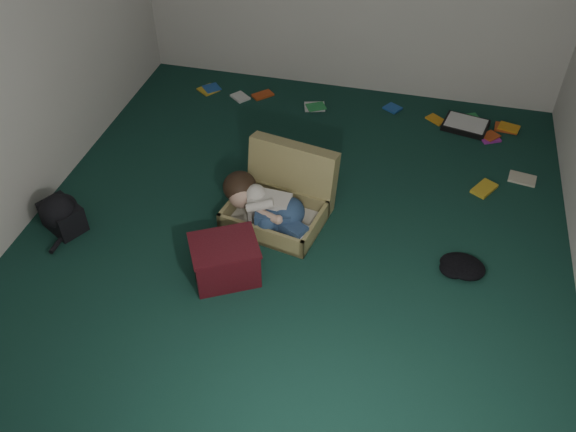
% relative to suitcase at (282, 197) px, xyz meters
% --- Properties ---
extents(floor, '(4.50, 4.50, 0.00)m').
position_rel_suitcase_xyz_m(floor, '(0.15, -0.25, -0.15)').
color(floor, '#13372D').
rests_on(floor, ground).
extents(wall_front, '(4.50, 0.00, 4.50)m').
position_rel_suitcase_xyz_m(wall_front, '(0.15, -2.50, 1.15)').
color(wall_front, silver).
rests_on(wall_front, ground).
extents(wall_left, '(0.00, 4.50, 4.50)m').
position_rel_suitcase_xyz_m(wall_left, '(-1.85, -0.25, 1.15)').
color(wall_left, silver).
rests_on(wall_left, ground).
extents(suitcase, '(0.82, 0.81, 0.52)m').
position_rel_suitcase_xyz_m(suitcase, '(0.00, 0.00, 0.00)').
color(suitcase, '#A09358').
rests_on(suitcase, floor).
extents(person, '(0.73, 0.47, 0.32)m').
position_rel_suitcase_xyz_m(person, '(-0.08, -0.16, 0.04)').
color(person, beige).
rests_on(person, suitcase).
extents(maroon_bin, '(0.56, 0.53, 0.31)m').
position_rel_suitcase_xyz_m(maroon_bin, '(-0.21, -0.73, 0.00)').
color(maroon_bin, '#470E15').
rests_on(maroon_bin, floor).
extents(backpack, '(0.49, 0.46, 0.23)m').
position_rel_suitcase_xyz_m(backpack, '(-1.55, -0.56, -0.04)').
color(backpack, black).
rests_on(backpack, floor).
extents(clothing_pile, '(0.49, 0.42, 0.14)m').
position_rel_suitcase_xyz_m(clothing_pile, '(1.28, -0.35, -0.09)').
color(clothing_pile, black).
rests_on(clothing_pile, floor).
extents(paper_tray, '(0.45, 0.37, 0.06)m').
position_rel_suitcase_xyz_m(paper_tray, '(1.35, 1.55, -0.13)').
color(paper_tray, black).
rests_on(paper_tray, floor).
extents(book_scatter, '(3.18, 1.25, 0.02)m').
position_rel_suitcase_xyz_m(book_scatter, '(0.64, 1.44, -0.15)').
color(book_scatter, gold).
rests_on(book_scatter, floor).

